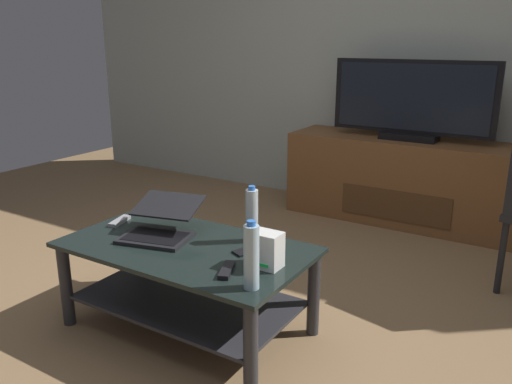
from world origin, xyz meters
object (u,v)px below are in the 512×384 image
(media_cabinet, at_px, (406,181))
(cell_phone, at_px, (248,251))
(water_bottle_near, at_px, (252,215))
(water_bottle_far, at_px, (251,257))
(router_box, at_px, (266,250))
(tv_remote, at_px, (120,221))
(laptop, at_px, (161,224))
(soundbar_remote, at_px, (227,270))
(coffee_table, at_px, (187,272))
(television, at_px, (412,102))

(media_cabinet, bearing_deg, cell_phone, -93.94)
(water_bottle_near, distance_m, water_bottle_far, 0.49)
(router_box, distance_m, water_bottle_far, 0.22)
(media_cabinet, relative_size, tv_remote, 11.38)
(tv_remote, bearing_deg, water_bottle_far, -30.11)
(tv_remote, bearing_deg, water_bottle_near, -3.40)
(router_box, xyz_separation_m, water_bottle_near, (-0.21, 0.22, 0.05))
(laptop, xyz_separation_m, soundbar_remote, (0.52, -0.18, -0.05))
(router_box, bearing_deg, water_bottle_far, -74.69)
(laptop, bearing_deg, water_bottle_near, 22.63)
(water_bottle_near, xyz_separation_m, water_bottle_far, (0.26, -0.42, 0.00))
(water_bottle_near, bearing_deg, laptop, -157.37)
(coffee_table, bearing_deg, media_cabinet, 78.47)
(television, xyz_separation_m, water_bottle_far, (0.06, -2.33, -0.36))
(media_cabinet, xyz_separation_m, tv_remote, (-0.93, -2.09, 0.13))
(cell_phone, height_order, tv_remote, tv_remote)
(laptop, xyz_separation_m, tv_remote, (-0.31, 0.02, -0.05))
(television, relative_size, laptop, 2.68)
(laptop, bearing_deg, media_cabinet, 73.58)
(router_box, bearing_deg, water_bottle_near, 133.56)
(tv_remote, distance_m, soundbar_remote, 0.86)
(water_bottle_far, bearing_deg, laptop, 160.46)
(water_bottle_near, relative_size, soundbar_remote, 1.73)
(soundbar_remote, bearing_deg, television, 64.45)
(media_cabinet, xyz_separation_m, router_box, (0.01, -2.15, 0.20))
(cell_phone, distance_m, tv_remote, 0.79)
(water_bottle_far, relative_size, cell_phone, 2.00)
(coffee_table, bearing_deg, cell_phone, 16.92)
(television, height_order, soundbar_remote, television)
(coffee_table, xyz_separation_m, router_box, (0.44, -0.01, 0.22))
(water_bottle_near, relative_size, tv_remote, 1.73)
(television, distance_m, cell_phone, 2.09)
(laptop, distance_m, cell_phone, 0.49)
(coffee_table, bearing_deg, laptop, 169.29)
(router_box, relative_size, water_bottle_near, 0.57)
(television, height_order, cell_phone, television)
(soundbar_remote, bearing_deg, laptop, 138.24)
(router_box, distance_m, water_bottle_near, 0.30)
(coffee_table, height_order, laptop, laptop)
(coffee_table, distance_m, water_bottle_far, 0.61)
(water_bottle_far, distance_m, cell_phone, 0.38)
(media_cabinet, height_order, cell_phone, media_cabinet)
(coffee_table, distance_m, soundbar_remote, 0.39)
(router_box, distance_m, cell_phone, 0.19)
(router_box, height_order, soundbar_remote, router_box)
(water_bottle_far, bearing_deg, soundbar_remote, 158.08)
(coffee_table, height_order, media_cabinet, media_cabinet)
(cell_phone, bearing_deg, soundbar_remote, -56.64)
(laptop, bearing_deg, tv_remote, 175.84)
(media_cabinet, height_order, water_bottle_near, water_bottle_near)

